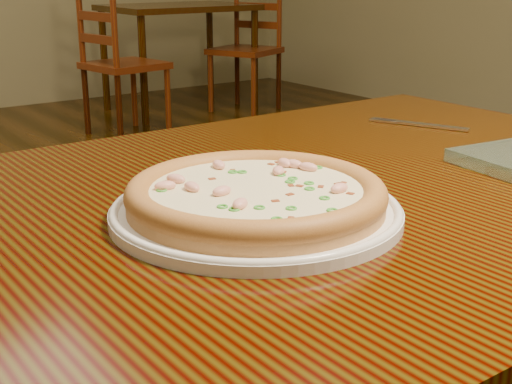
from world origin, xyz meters
TOP-DOWN VIEW (x-y plane):
  - hero_table at (-0.01, -0.22)m, footprint 1.20×0.80m
  - plate at (-0.13, -0.27)m, footprint 0.32×0.32m
  - pizza at (-0.13, -0.26)m, footprint 0.29×0.29m
  - fork at (0.37, -0.06)m, footprint 0.08×0.17m
  - bg_table_right at (2.04, 3.65)m, footprint 1.00×0.70m
  - chair_c at (1.31, 3.14)m, footprint 0.48×0.48m
  - chair_d at (2.46, 3.38)m, footprint 0.55×0.55m

SIDE VIEW (x-z plane):
  - chair_c at x=1.31m, z-range -0.04..0.91m
  - chair_d at x=2.46m, z-range -0.04..0.91m
  - hero_table at x=-0.01m, z-range 0.28..1.03m
  - bg_table_right at x=2.04m, z-range 0.28..1.03m
  - fork at x=0.37m, z-range 0.75..0.75m
  - plate at x=-0.13m, z-range 0.75..0.77m
  - pizza at x=-0.13m, z-range 0.76..0.79m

